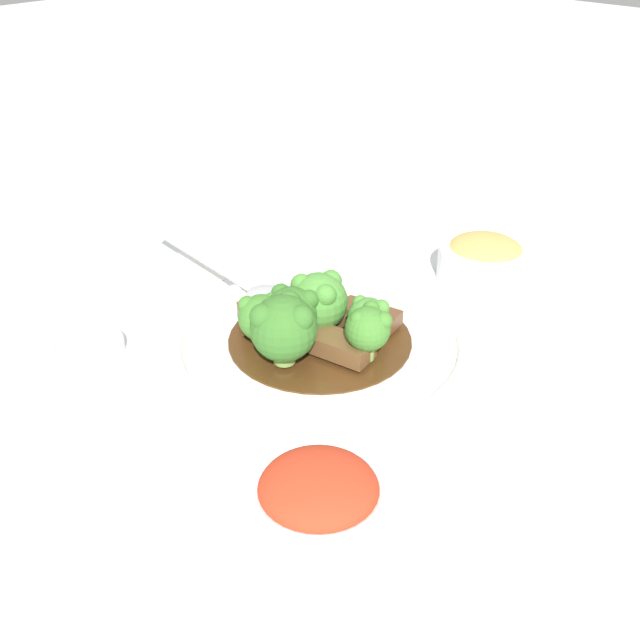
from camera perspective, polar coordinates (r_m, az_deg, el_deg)
The scene contains 17 objects.
ground_plane at distance 0.65m, azimuth 0.00°, elevation -2.57°, with size 4.00×4.00×0.00m, color silver.
main_plate at distance 0.64m, azimuth 0.00°, elevation -1.83°, with size 0.25×0.25×0.02m.
beef_strip_0 at distance 0.65m, azimuth 3.78°, elevation 0.38°, with size 0.03×0.06×0.01m.
beef_strip_1 at distance 0.65m, azimuth -3.05°, elevation 0.48°, with size 0.08×0.07×0.02m.
beef_strip_2 at distance 0.61m, azimuth 1.17°, elevation -1.87°, with size 0.04×0.07×0.02m.
beef_strip_3 at distance 0.67m, azimuth 0.29°, elevation 1.04°, with size 0.04×0.06×0.01m.
broccoli_floret_0 at distance 0.62m, azimuth -4.46°, elevation 0.24°, with size 0.04×0.04×0.04m.
broccoli_floret_1 at distance 0.59m, azimuth 3.88°, elevation -0.49°, with size 0.04×0.04×0.05m.
broccoli_floret_2 at distance 0.61m, azimuth -2.23°, elevation 0.61°, with size 0.04×0.04×0.05m.
broccoli_floret_3 at distance 0.63m, azimuth -0.13°, elevation 1.51°, with size 0.05×0.05×0.05m.
broccoli_floret_4 at distance 0.59m, azimuth -2.80°, elevation -0.50°, with size 0.05×0.05×0.06m.
broccoli_floret_5 at distance 0.62m, azimuth 3.71°, elevation 0.21°, with size 0.03×0.03×0.04m.
serving_spoon at distance 0.69m, azimuth -4.60°, elevation 2.13°, with size 0.05×0.23×0.01m.
side_bowl_kimchi at distance 0.47m, azimuth -0.11°, elevation -14.07°, with size 0.09×0.09×0.06m.
side_bowl_appetizer at distance 0.77m, azimuth 12.40°, elevation 4.62°, with size 0.09×0.09×0.04m.
sauce_dish at distance 0.68m, azimuth -17.32°, elevation -1.88°, with size 0.06×0.06×0.01m.
paper_napkin at distance 0.82m, azimuth -6.04°, elevation 5.11°, with size 0.14×0.10×0.01m.
Camera 1 is at (-0.39, -0.37, 0.36)m, focal length 42.00 mm.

